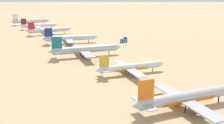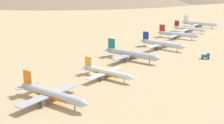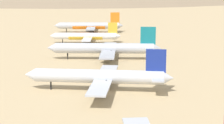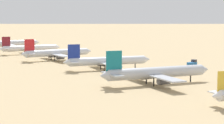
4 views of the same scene
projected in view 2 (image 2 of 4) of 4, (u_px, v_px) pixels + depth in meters
ground_plane at (159, 48)px, 231.58m from camera, size 1800.00×1800.00×0.00m
parked_jet_0 at (51, 94)px, 124.68m from camera, size 40.50×32.79×11.71m
parked_jet_1 at (106, 72)px, 156.55m from camera, size 34.73×28.16×10.03m
parked_jet_2 at (131, 54)px, 193.38m from camera, size 43.84×35.58×12.65m
parked_jet_3 at (161, 44)px, 226.82m from camera, size 41.01×33.42×11.82m
parked_jet_4 at (177, 34)px, 268.50m from camera, size 40.90×33.26×11.79m
parked_jet_5 at (189, 29)px, 302.20m from camera, size 38.45×31.20×11.09m
parked_jet_6 at (199, 24)px, 336.54m from camera, size 43.62×35.34×12.61m
service_truck at (206, 56)px, 197.09m from camera, size 5.68×4.30×3.90m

